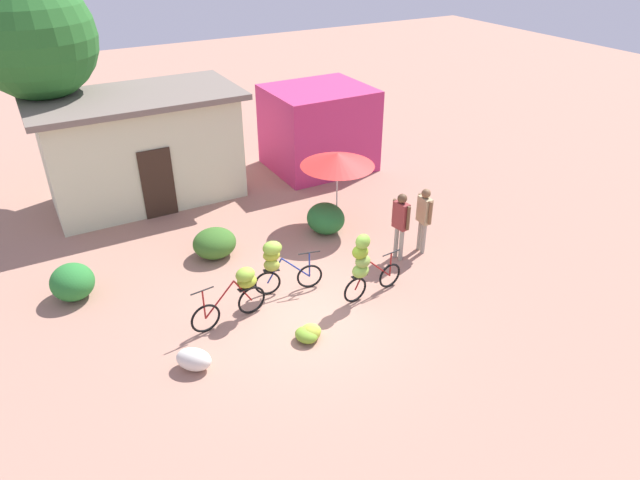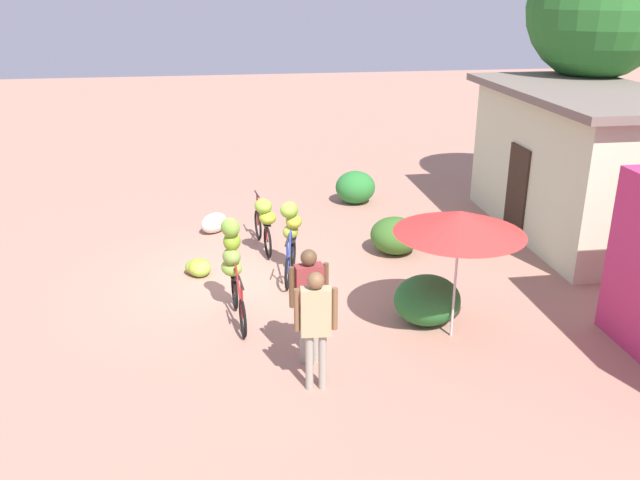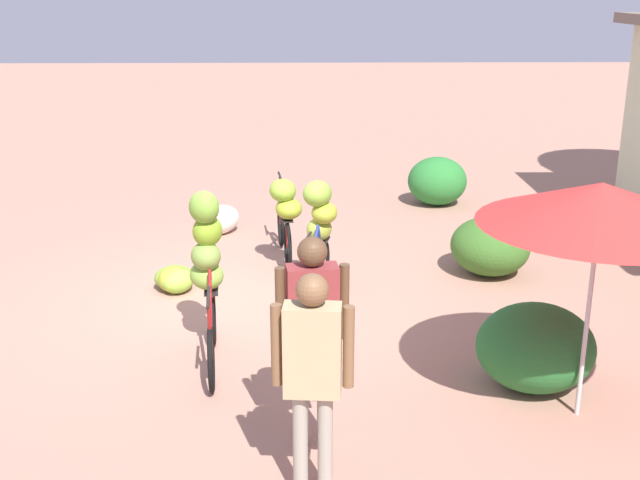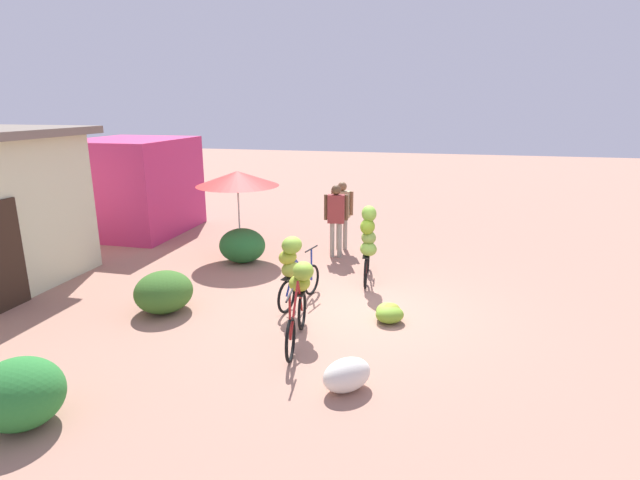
% 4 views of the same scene
% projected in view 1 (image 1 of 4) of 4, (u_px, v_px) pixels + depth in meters
% --- Properties ---
extents(ground_plane, '(60.00, 60.00, 0.00)m').
position_uv_depth(ground_plane, '(308.00, 311.00, 12.33)').
color(ground_plane, '#A67764').
extents(building_low, '(5.78, 3.20, 3.17)m').
position_uv_depth(building_low, '(142.00, 148.00, 16.45)').
color(building_low, beige).
rests_on(building_low, ground).
extents(shop_pink, '(3.20, 2.80, 2.68)m').
position_uv_depth(shop_pink, '(318.00, 128.00, 18.73)').
color(shop_pink, '#C13168').
rests_on(shop_pink, ground).
extents(tree_behind_building, '(3.31, 3.31, 6.34)m').
position_uv_depth(tree_behind_building, '(33.00, 39.00, 14.93)').
color(tree_behind_building, brown).
rests_on(tree_behind_building, ground).
extents(hedge_bush_front_left, '(0.95, 1.00, 0.82)m').
position_uv_depth(hedge_bush_front_left, '(72.00, 282.00, 12.59)').
color(hedge_bush_front_left, '#2A7931').
rests_on(hedge_bush_front_left, ground).
extents(hedge_bush_front_right, '(1.09, 1.02, 0.74)m').
position_uv_depth(hedge_bush_front_right, '(215.00, 243.00, 14.14)').
color(hedge_bush_front_right, '#386825').
rests_on(hedge_bush_front_right, ground).
extents(hedge_bush_mid, '(1.00, 1.09, 0.81)m').
position_uv_depth(hedge_bush_mid, '(326.00, 218.00, 15.21)').
color(hedge_bush_mid, '#26672E').
rests_on(hedge_bush_mid, ground).
extents(market_umbrella, '(1.99, 1.99, 2.09)m').
position_uv_depth(market_umbrella, '(337.00, 159.00, 14.86)').
color(market_umbrella, beige).
rests_on(market_umbrella, ground).
extents(bicycle_leftmost, '(1.74, 0.47, 1.21)m').
position_uv_depth(bicycle_leftmost, '(240.00, 289.00, 11.79)').
color(bicycle_leftmost, black).
rests_on(bicycle_leftmost, ground).
extents(bicycle_near_pile, '(1.56, 0.49, 1.39)m').
position_uv_depth(bicycle_near_pile, '(277.00, 262.00, 12.51)').
color(bicycle_near_pile, black).
rests_on(bicycle_near_pile, ground).
extents(bicycle_center_loaded, '(1.62, 0.47, 1.68)m').
position_uv_depth(bicycle_center_loaded, '(364.00, 263.00, 12.26)').
color(bicycle_center_loaded, black).
rests_on(bicycle_center_loaded, ground).
extents(banana_pile_on_ground, '(0.70, 0.63, 0.31)m').
position_uv_depth(banana_pile_on_ground, '(309.00, 333.00, 11.46)').
color(banana_pile_on_ground, '#78A72E').
rests_on(banana_pile_on_ground, ground).
extents(produce_sack, '(0.81, 0.80, 0.44)m').
position_uv_depth(produce_sack, '(194.00, 359.00, 10.69)').
color(produce_sack, silver).
rests_on(produce_sack, ground).
extents(person_vendor, '(0.25, 0.58, 1.78)m').
position_uv_depth(person_vendor, '(401.00, 219.00, 13.69)').
color(person_vendor, gray).
rests_on(person_vendor, ground).
extents(person_bystander, '(0.23, 0.58, 1.75)m').
position_uv_depth(person_bystander, '(424.00, 214.00, 13.99)').
color(person_bystander, gray).
rests_on(person_bystander, ground).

